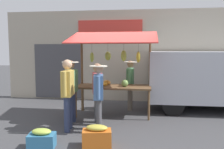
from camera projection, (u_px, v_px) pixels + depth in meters
ground_plane at (113, 115)px, 7.39m from camera, size 40.00×40.00×0.00m
street_backdrop at (120, 56)px, 9.38m from camera, size 9.00×0.30×3.40m
market_stall at (114, 64)px, 7.25m from camera, size 2.50×1.46×2.50m
vendor_with_sunhat at (130, 81)px, 7.97m from camera, size 0.41×0.69×1.59m
shopper_with_shopping_bag at (71, 86)px, 6.48m from camera, size 0.43×0.71×1.67m
shopper_in_grey_tee at (99, 92)px, 5.84m from camera, size 0.42×0.68×1.61m
shopper_in_striped_shirt at (68, 89)px, 5.91m from camera, size 0.27×0.72×1.72m
shopper_with_ponytail at (97, 89)px, 6.43m from camera, size 0.35×0.66×1.60m
parked_van at (214, 76)px, 7.87m from camera, size 4.43×1.91×1.88m
produce_crate_near at (42, 139)px, 4.93m from camera, size 0.57×0.42×0.39m
produce_crate_side at (97, 136)px, 5.01m from camera, size 0.64×0.45×0.44m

